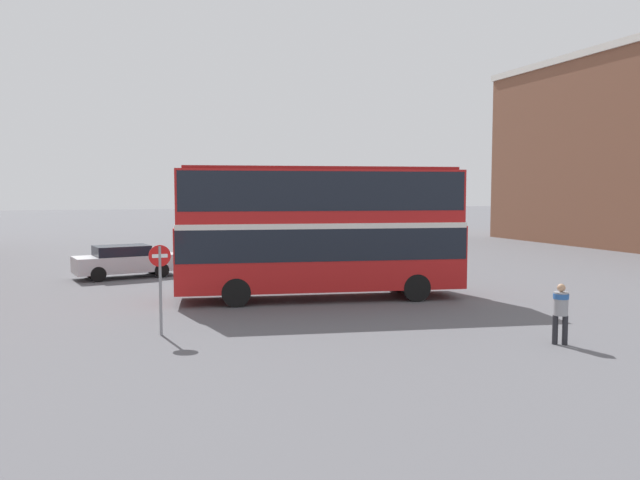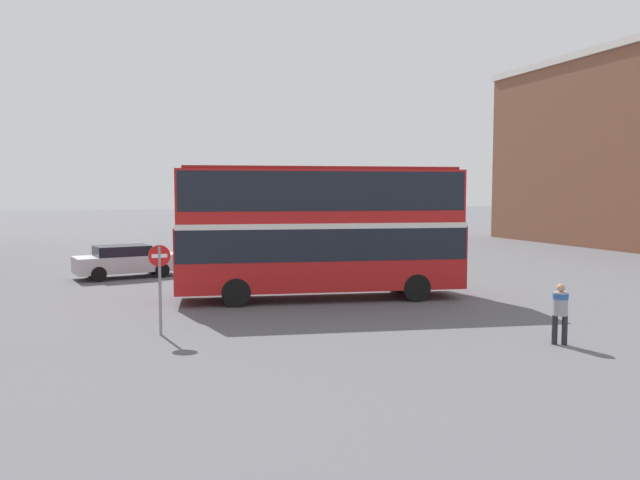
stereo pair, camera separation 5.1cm
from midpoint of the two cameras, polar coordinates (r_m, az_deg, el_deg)
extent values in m
plane|color=#5B5B60|center=(23.66, 3.28, -5.19)|extent=(240.00, 240.00, 0.00)
cube|color=red|center=(22.97, 0.06, -1.51)|extent=(10.70, 4.37, 2.30)
cube|color=red|center=(22.85, 0.06, 3.89)|extent=(10.53, 4.27, 2.02)
cube|color=black|center=(22.93, 0.06, -0.21)|extent=(10.60, 4.38, 1.13)
cube|color=black|center=(22.85, 0.06, 4.50)|extent=(10.38, 4.27, 1.38)
cube|color=silver|center=(22.88, 0.06, 1.43)|extent=(10.60, 4.38, 0.20)
cube|color=maroon|center=(22.86, 0.06, 6.55)|extent=(10.04, 4.01, 0.10)
cylinder|color=black|center=(24.98, 7.19, -3.54)|extent=(1.04, 0.47, 1.00)
cylinder|color=black|center=(22.79, 8.86, -4.33)|extent=(1.04, 0.47, 1.00)
cylinder|color=black|center=(23.95, -7.80, -3.89)|extent=(1.04, 0.47, 1.00)
cylinder|color=black|center=(21.67, -7.62, -4.78)|extent=(1.04, 0.47, 1.00)
cylinder|color=#232328|center=(17.47, 21.54, -7.69)|extent=(0.14, 0.14, 0.77)
cylinder|color=#232328|center=(17.44, 20.74, -7.68)|extent=(0.14, 0.14, 0.77)
cylinder|color=gray|center=(17.33, 21.21, -5.45)|extent=(0.51, 0.51, 0.61)
cylinder|color=#28569E|center=(17.29, 21.22, -4.82)|extent=(0.55, 0.55, 0.13)
sphere|color=tan|center=(17.26, 21.24, -4.10)|extent=(0.21, 0.21, 0.21)
cube|color=black|center=(38.65, 2.23, -0.53)|extent=(4.37, 2.21, 0.67)
cube|color=black|center=(38.65, 2.47, 0.31)|extent=(2.33, 1.87, 0.47)
cylinder|color=black|center=(37.47, 0.71, -1.13)|extent=(0.62, 0.26, 0.60)
cylinder|color=black|center=(39.13, 0.01, -0.89)|extent=(0.62, 0.26, 0.60)
cylinder|color=black|center=(38.28, 4.49, -1.03)|extent=(0.62, 0.26, 0.60)
cylinder|color=black|center=(39.90, 3.65, -0.80)|extent=(0.62, 0.26, 0.60)
cube|color=silver|center=(30.09, -17.24, -2.04)|extent=(4.80, 2.65, 0.74)
cube|color=black|center=(29.98, -17.60, -0.91)|extent=(2.63, 2.06, 0.46)
cylinder|color=black|center=(31.26, -15.07, -2.35)|extent=(0.70, 0.35, 0.67)
cylinder|color=black|center=(29.70, -14.22, -2.68)|extent=(0.70, 0.35, 0.67)
cylinder|color=black|center=(30.63, -20.14, -2.61)|extent=(0.70, 0.35, 0.67)
cylinder|color=black|center=(29.03, -19.55, -2.97)|extent=(0.70, 0.35, 0.67)
cylinder|color=gray|center=(17.76, -14.33, -4.52)|extent=(0.08, 0.08, 2.47)
cylinder|color=red|center=(17.63, -14.40, -1.41)|extent=(0.60, 0.03, 0.60)
cube|color=white|center=(17.63, -14.40, -1.41)|extent=(0.42, 0.04, 0.10)
camera|label=1|loc=(0.03, -89.94, 0.00)|focal=35.00mm
camera|label=2|loc=(0.03, 90.06, 0.00)|focal=35.00mm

